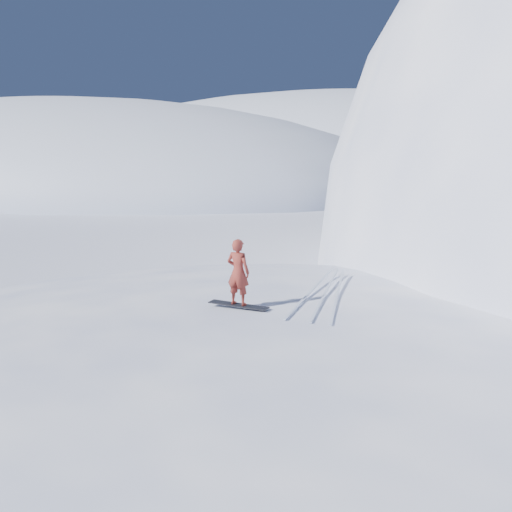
# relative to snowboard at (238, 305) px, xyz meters

# --- Properties ---
(ground) EXTENTS (400.00, 400.00, 0.00)m
(ground) POSITION_rel_snowboard_xyz_m (3.28, -3.03, -2.41)
(ground) COLOR white
(ground) RESTS_ON ground
(near_ridge) EXTENTS (36.00, 28.00, 4.80)m
(near_ridge) POSITION_rel_snowboard_xyz_m (4.28, -0.03, -2.41)
(near_ridge) COLOR white
(near_ridge) RESTS_ON ground
(far_ridge_a) EXTENTS (120.00, 70.00, 28.00)m
(far_ridge_a) POSITION_rel_snowboard_xyz_m (-66.72, 56.97, -2.41)
(far_ridge_a) COLOR white
(far_ridge_a) RESTS_ON ground
(far_ridge_c) EXTENTS (140.00, 90.00, 36.00)m
(far_ridge_c) POSITION_rel_snowboard_xyz_m (-36.72, 106.97, -2.41)
(far_ridge_c) COLOR white
(far_ridge_c) RESTS_ON ground
(wind_bumps) EXTENTS (16.00, 14.40, 1.00)m
(wind_bumps) POSITION_rel_snowboard_xyz_m (2.72, -0.91, -2.41)
(wind_bumps) COLOR white
(wind_bumps) RESTS_ON ground
(snowboard) EXTENTS (1.63, 0.33, 0.03)m
(snowboard) POSITION_rel_snowboard_xyz_m (0.00, 0.00, 0.00)
(snowboard) COLOR black
(snowboard) RESTS_ON near_ridge
(snowboarder) EXTENTS (0.62, 0.41, 1.67)m
(snowboarder) POSITION_rel_snowboard_xyz_m (0.00, 0.00, 0.85)
(snowboarder) COLOR maroon
(snowboarder) RESTS_ON snowboard
(board_tracks) EXTENTS (2.01, 5.95, 0.04)m
(board_tracks) POSITION_rel_snowboard_xyz_m (1.47, 2.39, 0.01)
(board_tracks) COLOR silver
(board_tracks) RESTS_ON ground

